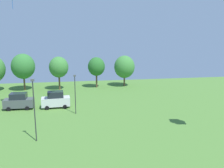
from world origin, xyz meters
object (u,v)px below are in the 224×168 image
object	(u,v)px
parked_car_second_from_left	(19,101)
treeline_tree_4	(96,67)
parked_car_third_from_left	(56,100)
light_post_1	(75,92)
treeline_tree_5	(124,67)
treeline_tree_3	(59,67)
treeline_tree_2	(23,66)
light_post_0	(34,107)

from	to	relation	value
parked_car_second_from_left	treeline_tree_4	distance (m)	19.78
parked_car_third_from_left	treeline_tree_4	bearing A→B (deg)	56.89
light_post_1	treeline_tree_5	world-z (taller)	treeline_tree_5
light_post_1	treeline_tree_3	bearing A→B (deg)	100.66
parked_car_second_from_left	treeline_tree_2	xyz separation A→B (m)	(-1.62, 13.52, 3.85)
treeline_tree_2	treeline_tree_4	world-z (taller)	treeline_tree_2
treeline_tree_2	treeline_tree_5	world-z (taller)	treeline_tree_2
parked_car_second_from_left	treeline_tree_5	xyz separation A→B (m)	(20.24, 14.19, 3.18)
treeline_tree_3	treeline_tree_4	size ratio (longest dim) A/B	1.05
treeline_tree_3	parked_car_second_from_left	bearing A→B (deg)	-113.69
parked_car_second_from_left	treeline_tree_2	world-z (taller)	treeline_tree_2
parked_car_third_from_left	light_post_0	xyz separation A→B (m)	(-1.36, -12.34, 2.61)
parked_car_second_from_left	treeline_tree_4	world-z (taller)	treeline_tree_4
treeline_tree_3	parked_car_third_from_left	bearing A→B (deg)	-89.76
treeline_tree_2	treeline_tree_4	bearing A→B (deg)	0.91
parked_car_third_from_left	treeline_tree_4	xyz separation A→B (m)	(8.05, 14.01, 3.38)
treeline_tree_2	parked_car_third_from_left	bearing A→B (deg)	-61.86
parked_car_second_from_left	treeline_tree_2	size ratio (longest dim) A/B	0.58
parked_car_second_from_left	parked_car_third_from_left	xyz separation A→B (m)	(5.74, -0.25, 0.05)
parked_car_third_from_left	light_post_1	bearing A→B (deg)	-52.37
treeline_tree_2	parked_car_second_from_left	bearing A→B (deg)	-83.16
light_post_1	treeline_tree_4	xyz separation A→B (m)	(4.94, 17.61, 1.35)
treeline_tree_4	parked_car_third_from_left	bearing A→B (deg)	-119.88
light_post_0	treeline_tree_3	distance (m)	25.61
light_post_0	treeline_tree_2	size ratio (longest dim) A/B	0.90
light_post_1	treeline_tree_2	bearing A→B (deg)	121.10
light_post_0	light_post_1	bearing A→B (deg)	62.94
light_post_0	light_post_1	xyz separation A→B (m)	(4.47, 8.75, -0.58)
treeline_tree_4	parked_car_second_from_left	bearing A→B (deg)	-135.07
parked_car_third_from_left	treeline_tree_5	world-z (taller)	treeline_tree_5
light_post_1	treeline_tree_3	world-z (taller)	treeline_tree_3
treeline_tree_2	treeline_tree_4	distance (m)	15.42
light_post_0	light_post_1	size ratio (longest dim) A/B	1.19
light_post_1	treeline_tree_2	distance (m)	20.35
parked_car_second_from_left	treeline_tree_4	xyz separation A→B (m)	(13.79, 13.76, 3.43)
light_post_0	light_post_1	world-z (taller)	light_post_0
parked_car_second_from_left	light_post_1	distance (m)	9.87
light_post_1	treeline_tree_5	xyz separation A→B (m)	(11.39, 18.03, 1.10)
parked_car_third_from_left	treeline_tree_2	xyz separation A→B (m)	(-7.36, 13.77, 3.80)
light_post_0	treeline_tree_5	world-z (taller)	light_post_0
light_post_0	treeline_tree_4	bearing A→B (deg)	70.35
light_post_0	treeline_tree_3	xyz separation A→B (m)	(1.31, 25.56, 0.93)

